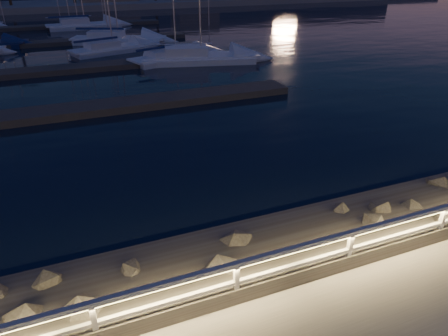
{
  "coord_description": "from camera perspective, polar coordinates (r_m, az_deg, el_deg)",
  "views": [
    {
      "loc": [
        -1.7,
        -6.03,
        6.74
      ],
      "look_at": [
        2.31,
        4.0,
        1.14
      ],
      "focal_mm": 32.0,
      "sensor_mm": 36.0,
      "label": 1
    }
  ],
  "objects": [
    {
      "name": "ground",
      "position": [
        9.2,
        -4.36,
        -19.81
      ],
      "size": [
        400.0,
        400.0,
        0.0
      ],
      "primitive_type": "plane",
      "color": "#A69F96",
      "rests_on": "ground"
    },
    {
      "name": "sailboat_g",
      "position": [
        38.92,
        -15.84,
        16.17
      ],
      "size": [
        8.01,
        4.46,
        13.11
      ],
      "rotation": [
        0.0,
        0.0,
        0.31
      ],
      "color": "white",
      "rests_on": "ground"
    },
    {
      "name": "far_shore",
      "position": [
        80.35,
        -22.14,
        20.97
      ],
      "size": [
        160.0,
        14.0,
        5.2
      ],
      "color": "#A69F96",
      "rests_on": "ground"
    },
    {
      "name": "sailboat_k",
      "position": [
        54.82,
        -19.5,
        18.75
      ],
      "size": [
        9.19,
        3.3,
        15.31
      ],
      "rotation": [
        0.0,
        0.0,
        0.06
      ],
      "color": "white",
      "rests_on": "ground"
    },
    {
      "name": "guard_rail",
      "position": [
        8.64,
        -5.0,
        -16.43
      ],
      "size": [
        44.11,
        0.12,
        1.06
      ],
      "color": "silver",
      "rests_on": "ground"
    },
    {
      "name": "harbor_water",
      "position": [
        38.07,
        -19.39,
        14.24
      ],
      "size": [
        400.0,
        440.0,
        0.6
      ],
      "color": "black",
      "rests_on": "ground"
    },
    {
      "name": "sailboat_c",
      "position": [
        33.71,
        -3.76,
        15.59
      ],
      "size": [
        9.64,
        4.84,
        15.77
      ],
      "rotation": [
        0.0,
        0.0,
        -0.24
      ],
      "color": "white",
      "rests_on": "ground"
    },
    {
      "name": "sailboat_h",
      "position": [
        34.47,
        -7.18,
        15.59
      ],
      "size": [
        8.29,
        4.6,
        13.52
      ],
      "rotation": [
        0.0,
        0.0,
        0.31
      ],
      "color": "white",
      "rests_on": "ground"
    },
    {
      "name": "floating_docks",
      "position": [
        39.22,
        -19.67,
        15.4
      ],
      "size": [
        22.0,
        36.0,
        0.4
      ],
      "color": "#524B44",
      "rests_on": "ground"
    },
    {
      "name": "sailboat_l",
      "position": [
        43.59,
        -15.14,
        17.42
      ],
      "size": [
        9.5,
        5.87,
        15.61
      ],
      "rotation": [
        0.0,
        0.0,
        -0.39
      ],
      "color": "white",
      "rests_on": "ground"
    }
  ]
}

